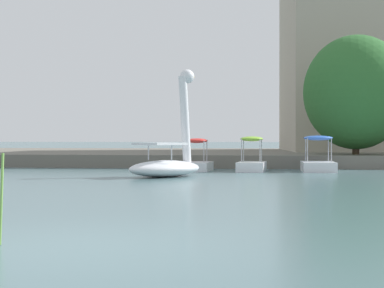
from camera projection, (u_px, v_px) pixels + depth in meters
The scene contains 7 objects.
ground_plane at pixel (73, 247), 7.58m from camera, with size 563.69×563.69×0.00m, color slate.
shore_bank_far at pixel (231, 156), 38.14m from camera, with size 133.78×21.07×0.60m, color #6B665B.
swan_boat at pixel (168, 158), 21.74m from camera, with size 3.07×3.28×3.85m.
pedal_boat_red at pixel (197, 162), 25.82m from camera, with size 1.26×1.88×1.36m.
pedal_boat_lime at pixel (252, 162), 25.28m from camera, with size 1.22×1.96×1.44m.
pedal_boat_blue at pixel (318, 160), 25.35m from camera, with size 1.33×2.33×1.47m.
tree_willow_overhanging at pixel (356, 92), 29.12m from camera, with size 6.78×6.77×5.63m.
Camera 1 is at (2.40, -7.33, 1.32)m, focal length 57.93 mm.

